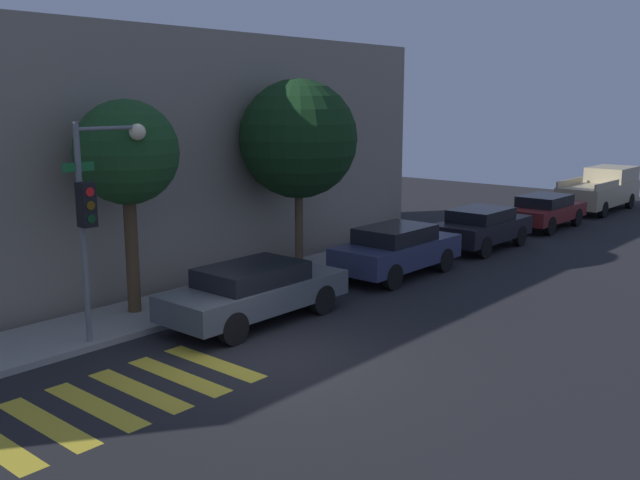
% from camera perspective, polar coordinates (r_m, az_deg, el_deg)
% --- Properties ---
extents(ground_plane, '(60.00, 60.00, 0.00)m').
position_cam_1_polar(ground_plane, '(14.45, -3.65, -9.57)').
color(ground_plane, black).
extents(sidewalk, '(26.00, 2.27, 0.14)m').
position_cam_1_polar(sidewalk, '(17.58, -13.87, -5.82)').
color(sidewalk, gray).
rests_on(sidewalk, ground).
extents(building_row, '(26.00, 6.00, 6.99)m').
position_cam_1_polar(building_row, '(20.78, -21.65, 5.95)').
color(building_row, gray).
rests_on(building_row, ground).
extents(crosswalk, '(4.84, 2.60, 0.00)m').
position_cam_1_polar(crosswalk, '(13.21, -15.90, -12.05)').
color(crosswalk, gold).
rests_on(crosswalk, ground).
extents(traffic_light_pole, '(1.97, 0.56, 4.68)m').
position_cam_1_polar(traffic_light_pole, '(15.24, -17.33, 3.50)').
color(traffic_light_pole, slate).
rests_on(traffic_light_pole, ground).
extents(sedan_near_corner, '(4.67, 1.82, 1.38)m').
position_cam_1_polar(sedan_near_corner, '(16.65, -5.23, -4.04)').
color(sedan_near_corner, '#4C5156').
rests_on(sedan_near_corner, ground).
extents(sedan_middle, '(4.37, 1.80, 1.50)m').
position_cam_1_polar(sedan_middle, '(20.93, 6.16, -0.74)').
color(sedan_middle, '#2D3351').
rests_on(sedan_middle, ground).
extents(sedan_far_end, '(4.22, 1.82, 1.42)m').
position_cam_1_polar(sedan_far_end, '(25.26, 12.80, 1.04)').
color(sedan_far_end, black).
rests_on(sedan_far_end, ground).
extents(sedan_tail_of_row, '(4.31, 1.78, 1.35)m').
position_cam_1_polar(sedan_tail_of_row, '(29.97, 17.56, 2.30)').
color(sedan_tail_of_row, maroon).
rests_on(sedan_tail_of_row, ground).
extents(pickup_truck, '(5.72, 1.95, 1.94)m').
position_cam_1_polar(pickup_truck, '(35.75, 21.60, 3.79)').
color(pickup_truck, tan).
rests_on(pickup_truck, ground).
extents(tree_near_corner, '(2.41, 2.41, 5.13)m').
position_cam_1_polar(tree_near_corner, '(17.01, -15.20, 6.64)').
color(tree_near_corner, '#4C3823').
rests_on(tree_near_corner, ground).
extents(tree_midblock, '(3.45, 3.45, 5.71)m').
position_cam_1_polar(tree_midblock, '(20.83, -1.74, 8.06)').
color(tree_midblock, brown).
rests_on(tree_midblock, ground).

